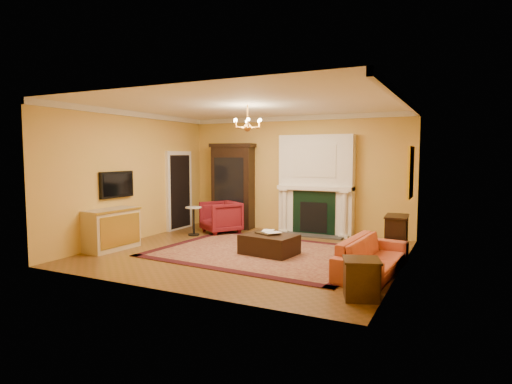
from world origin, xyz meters
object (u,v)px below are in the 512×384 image
Objects in this scene: coral_sofa at (373,250)px; console_table at (396,236)px; wingback_armchair at (221,216)px; leather_ottoman at (269,244)px; china_cabinet at (233,188)px; commode at (111,229)px; pedestal_table at (194,219)px; end_table at (361,280)px.

coral_sofa reaches higher than console_table.
wingback_armchair is 0.85× the size of leather_ottoman.
china_cabinet is 1.90× the size of commode.
pedestal_table is 4.90m from coral_sofa.
wingback_armchair is at bearing 149.72° from leather_ottoman.
leather_ottoman is (2.20, -2.47, -0.89)m from china_cabinet.
commode reaches higher than coral_sofa.
leather_ottoman is (-2.30, -1.04, -0.18)m from console_table.
pedestal_table is 1.34× the size of end_table.
coral_sofa is 1.49m from console_table.
console_table is at bearing 24.60° from commode.
commode reaches higher than end_table.
coral_sofa is at bearing -100.47° from console_table.
coral_sofa is at bearing 7.68° from wingback_armchair.
commode is 1.49× the size of console_table.
console_table is (4.43, -0.62, -0.06)m from wingback_armchair.
china_cabinet reaches higher than commode.
console_table is at bearing -22.94° from china_cabinet.
wingback_armchair is 0.77× the size of commode.
pedestal_table is at bearing 165.38° from leather_ottoman.
china_cabinet is at bearing 139.48° from leather_ottoman.
end_table is (4.45, -4.31, -0.84)m from china_cabinet.
commode is (-0.66, -2.10, 0.02)m from pedestal_table.
commode is 5.51m from end_table.
china_cabinet is 2.48× the size of wingback_armchair.
commode is at bearing -162.88° from console_table.
china_cabinet reaches higher than wingback_armchair.
coral_sofa is at bearing -39.26° from china_cabinet.
china_cabinet reaches higher than pedestal_table.
china_cabinet reaches higher than coral_sofa.
leather_ottoman is at bearing 22.01° from commode.
console_table is (4.51, -1.43, -0.71)m from china_cabinet.
wingback_armchair reaches higher than coral_sofa.
end_table is at bearing -4.37° from commode.
pedestal_table is 4.85m from console_table.
coral_sofa is at bearing 94.85° from end_table.
wingback_armchair is at bearing 68.00° from coral_sofa.
console_table reaches higher than leather_ottoman.
leather_ottoman is at bearing -22.36° from pedestal_table.
china_cabinet is 5.27m from coral_sofa.
commode is at bearing -154.10° from leather_ottoman.
pedestal_table is at bearing 176.25° from console_table.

